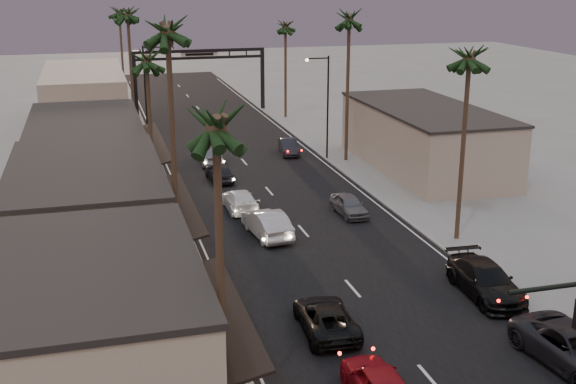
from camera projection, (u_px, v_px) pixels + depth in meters
ground at (260, 181)px, 56.78m from camera, size 200.00×200.00×0.00m
road at (247, 165)px, 61.39m from camera, size 14.00×120.00×0.02m
sidewalk_left at (128, 152)px, 65.42m from camera, size 5.00×92.00×0.12m
sidewalk_right at (327, 140)px, 70.24m from camera, size 5.00×92.00×0.12m
storefront_near at (92, 336)px, 26.87m from camera, size 8.00×12.00×5.50m
storefront_mid at (88, 218)px, 39.77m from camera, size 8.00×14.00×5.50m
storefront_far at (87, 154)px, 54.60m from camera, size 8.00×16.00×5.00m
storefront_dist at (85, 99)px, 75.66m from camera, size 8.00×20.00×6.00m
building_right at (424, 139)px, 59.60m from camera, size 8.00×18.00×5.00m
arch at (200, 65)px, 82.82m from camera, size 15.20×0.40×7.27m
streetlight_right at (325, 99)px, 61.59m from camera, size 2.13×0.30×9.00m
streetlight_left at (148, 84)px, 70.06m from camera, size 2.13×0.30×9.00m
palm_la at (216, 115)px, 22.67m from camera, size 3.20×3.20×13.20m
palm_lb at (167, 24)px, 34.09m from camera, size 3.20×3.20×15.20m
palm_lc at (146, 55)px, 47.85m from camera, size 3.20×3.20×12.20m
palm_ld at (127, 10)px, 64.80m from camera, size 3.20×3.20×14.20m
palm_ra at (470, 51)px, 40.86m from camera, size 3.20×3.20×13.20m
palm_rb at (349, 14)px, 59.02m from camera, size 3.20×3.20×14.20m
palm_rc at (285, 23)px, 78.03m from camera, size 3.20×3.20×12.20m
palm_far at (119, 9)px, 86.37m from camera, size 3.20×3.20×13.20m
oncoming_red at (379, 384)px, 27.31m from camera, size 1.95×4.69×1.59m
oncoming_pickup at (326, 318)px, 32.79m from camera, size 2.59×5.10×1.38m
oncoming_silver at (267, 223)px, 44.63m from camera, size 2.32×5.26×1.68m
oncoming_white at (240, 200)px, 49.60m from camera, size 2.09×4.89×1.41m
oncoming_dgrey at (220, 172)px, 56.50m from camera, size 1.92×4.27×1.42m
oncoming_grey_far at (210, 155)px, 61.58m from camera, size 1.92×4.88×1.58m
curbside_near at (576, 349)px, 29.77m from camera, size 3.41×6.27×1.67m
curbside_black at (485, 280)px, 36.41m from camera, size 2.60×5.83×1.66m
curbside_grey at (349, 205)px, 48.63m from camera, size 1.77×4.05×1.36m
curbside_far at (288, 147)px, 64.84m from camera, size 1.97×4.31×1.37m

